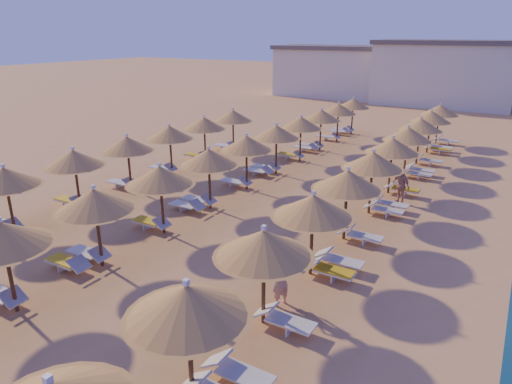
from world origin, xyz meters
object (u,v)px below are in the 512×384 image
Objects in this scene: beachgoer_a at (280,280)px; parasol_row_west at (229,151)px; parasol_row_east at (361,171)px; beachgoer_c at (401,185)px.

parasol_row_west is at bearing -113.96° from beachgoer_a.
beachgoer_a is (-0.01, -7.31, -1.64)m from parasol_row_east.
parasol_row_east is 7.49m from beachgoer_a.
parasol_row_east is 6.79m from parasol_row_west.
beachgoer_c is at bearing -161.56° from beachgoer_a.
parasol_row_west is at bearing 180.00° from parasol_row_east.
beachgoer_a is at bearing -47.13° from parasol_row_west.
parasol_row_east is at bearing -70.78° from beachgoer_c.
beachgoer_c is (7.70, 3.71, -1.58)m from parasol_row_west.
parasol_row_east is at bearing -156.91° from beachgoer_a.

